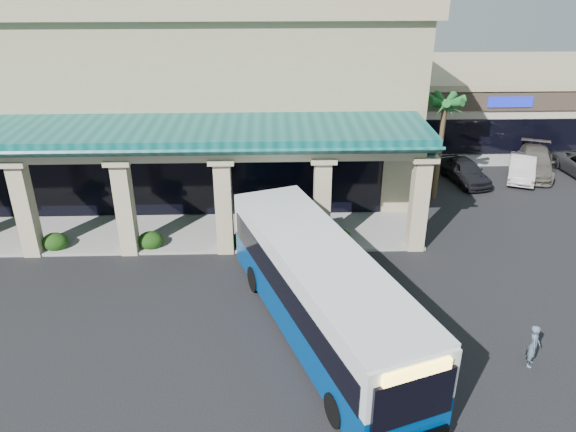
{
  "coord_description": "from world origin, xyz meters",
  "views": [
    {
      "loc": [
        -0.8,
        -18.19,
        13.15
      ],
      "look_at": [
        -0.09,
        4.36,
        2.2
      ],
      "focal_mm": 35.0,
      "sensor_mm": 36.0,
      "label": 1
    }
  ],
  "objects_px": {
    "transit_bus": "(320,295)",
    "car_red": "(535,162)",
    "pedestrian": "(533,346)",
    "car_silver": "(465,171)",
    "car_white": "(522,168)"
  },
  "relations": [
    {
      "from": "car_red",
      "to": "car_white",
      "type": "bearing_deg",
      "value": -122.32
    },
    {
      "from": "pedestrian",
      "to": "transit_bus",
      "type": "bearing_deg",
      "value": 103.33
    },
    {
      "from": "pedestrian",
      "to": "car_white",
      "type": "distance_m",
      "value": 18.25
    },
    {
      "from": "transit_bus",
      "to": "car_red",
      "type": "distance_m",
      "value": 21.87
    },
    {
      "from": "pedestrian",
      "to": "car_red",
      "type": "height_order",
      "value": "pedestrian"
    },
    {
      "from": "transit_bus",
      "to": "car_silver",
      "type": "xyz_separation_m",
      "value": [
        10.07,
        14.66,
        -1.04
      ]
    },
    {
      "from": "car_white",
      "to": "pedestrian",
      "type": "bearing_deg",
      "value": -88.47
    },
    {
      "from": "car_red",
      "to": "pedestrian",
      "type": "bearing_deg",
      "value": -91.24
    },
    {
      "from": "pedestrian",
      "to": "car_red",
      "type": "bearing_deg",
      "value": 4.63
    },
    {
      "from": "transit_bus",
      "to": "car_red",
      "type": "bearing_deg",
      "value": 27.43
    },
    {
      "from": "transit_bus",
      "to": "car_red",
      "type": "relative_size",
      "value": 2.38
    },
    {
      "from": "transit_bus",
      "to": "car_silver",
      "type": "bearing_deg",
      "value": 36.12
    },
    {
      "from": "transit_bus",
      "to": "car_white",
      "type": "xyz_separation_m",
      "value": [
        13.78,
        15.1,
        -1.06
      ]
    },
    {
      "from": "pedestrian",
      "to": "car_white",
      "type": "height_order",
      "value": "pedestrian"
    },
    {
      "from": "car_silver",
      "to": "car_red",
      "type": "bearing_deg",
      "value": 2.26
    }
  ]
}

